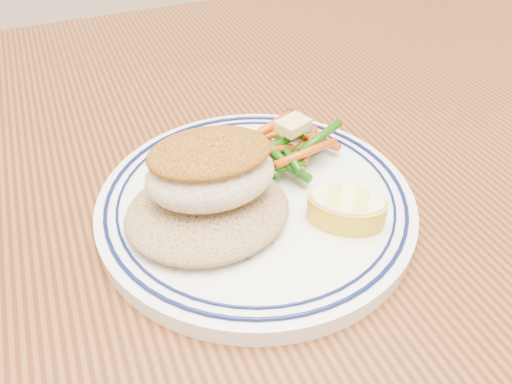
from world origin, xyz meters
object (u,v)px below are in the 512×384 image
Objects in this scene: rice_pilaf at (208,208)px; lemon_wedge at (346,208)px; plate at (256,202)px; dining_table at (208,283)px; fish_fillet at (210,169)px; vegetable_pile at (287,146)px.

lemon_wedge is at bearing -23.59° from rice_pilaf.
plate is at bearing 134.78° from lemon_wedge.
dining_table is 12.32× the size of rice_pilaf.
plate is 0.06m from fish_fillet.
vegetable_pile is at bearing 27.95° from rice_pilaf.
lemon_wedge is (0.09, -0.07, 0.12)m from dining_table.
fish_fillet is 0.10m from lemon_wedge.
vegetable_pile reaches higher than lemon_wedge.
vegetable_pile reaches higher than rice_pilaf.
fish_fillet is (0.00, -0.03, 0.15)m from dining_table.
vegetable_pile is (0.08, 0.01, 0.13)m from dining_table.
plate is at bearing 13.13° from rice_pilaf.
vegetable_pile is (0.08, 0.04, -0.03)m from fish_fillet.
vegetable_pile is at bearing 26.10° from fish_fillet.
rice_pilaf is 1.64× the size of lemon_wedge.
fish_fillet is at bearing 46.78° from rice_pilaf.
fish_fillet reaches higher than dining_table.
lemon_wedge is (0.09, -0.04, 0.00)m from rice_pilaf.
fish_fillet reaches higher than rice_pilaf.
rice_pilaf is at bearing -96.75° from dining_table.
rice_pilaf is at bearing 156.41° from lemon_wedge.
rice_pilaf is 0.10m from lemon_wedge.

